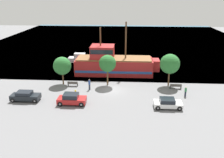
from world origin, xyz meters
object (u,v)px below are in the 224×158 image
parked_car_curb_rear (72,99)px  bench_promenade_east (73,84)px  parked_car_curb_front (25,96)px  pirate_ship (113,64)px  moored_boat_dockside (81,59)px  parked_car_curb_mid (168,103)px  pedestrian_walking_far (89,84)px  pedestrian_walking_near (186,92)px  fire_hydrant (75,92)px  bench_promenade_west (176,86)px

parked_car_curb_rear → bench_promenade_east: size_ratio=2.32×
parked_car_curb_front → parked_car_curb_rear: bearing=-6.0°
pirate_ship → parked_car_curb_front: size_ratio=3.83×
moored_boat_dockside → parked_car_curb_front: moored_boat_dockside is taller
parked_car_curb_mid → parked_car_curb_rear: size_ratio=0.96×
parked_car_curb_front → parked_car_curb_rear: size_ratio=1.05×
moored_boat_dockside → parked_car_curb_front: size_ratio=1.43×
parked_car_curb_mid → bench_promenade_east: parked_car_curb_mid is taller
bench_promenade_east → pedestrian_walking_far: pedestrian_walking_far is taller
bench_promenade_east → pedestrian_walking_far: size_ratio=0.95×
parked_car_curb_front → pedestrian_walking_far: bearing=29.5°
pirate_ship → pedestrian_walking_near: size_ratio=10.28×
pirate_ship → parked_car_curb_front: pirate_ship is taller
fire_hydrant → pedestrian_walking_near: 16.87m
parked_car_curb_front → pirate_ship: bearing=48.6°
parked_car_curb_front → parked_car_curb_mid: size_ratio=1.09×
pirate_ship → bench_promenade_east: pirate_ship is taller
pirate_ship → pedestrian_walking_far: (-3.33, -8.70, -1.10)m
parked_car_curb_front → pedestrian_walking_far: size_ratio=2.30×
pedestrian_walking_far → parked_car_curb_front: bearing=-150.5°
moored_boat_dockside → bench_promenade_west: 24.11m
moored_boat_dockside → bench_promenade_west: bearing=-40.1°
bench_promenade_west → pedestrian_walking_near: pedestrian_walking_near is taller
moored_boat_dockside → bench_promenade_west: moored_boat_dockside is taller
parked_car_curb_mid → pedestrian_walking_near: (3.28, 4.17, 0.10)m
parked_car_curb_rear → parked_car_curb_mid: bearing=-1.4°
pirate_ship → bench_promenade_west: size_ratio=8.48×
parked_car_curb_front → bench_promenade_west: parked_car_curb_front is taller
moored_boat_dockside → bench_promenade_west: (18.45, -15.52, -0.30)m
parked_car_curb_front → parked_car_curb_mid: (20.39, -1.07, -0.04)m
parked_car_curb_rear → bench_promenade_east: 7.23m
moored_boat_dockside → pirate_ship: bearing=-46.5°
parked_car_curb_rear → pedestrian_walking_far: bearing=73.5°
fire_hydrant → bench_promenade_west: bearing=12.3°
moored_boat_dockside → parked_car_curb_rear: size_ratio=1.50×
pirate_ship → bench_promenade_east: size_ratio=9.28×
parked_car_curb_rear → pedestrian_walking_near: bearing=13.0°
pirate_ship → fire_hydrant: pirate_ship is taller
bench_promenade_east → bench_promenade_west: 17.14m
moored_boat_dockside → parked_car_curb_front: 22.17m
pirate_ship → fire_hydrant: 12.18m
pirate_ship → parked_car_curb_mid: size_ratio=4.18×
pirate_ship → pedestrian_walking_near: (11.66, -10.51, -1.25)m
parked_car_curb_front → bench_promenade_west: bearing=15.3°
moored_boat_dockside → bench_promenade_west: size_ratio=3.17×
moored_boat_dockside → parked_car_curb_rear: bearing=-83.2°
parked_car_curb_mid → parked_car_curb_front: bearing=177.0°
moored_boat_dockside → parked_car_curb_front: bearing=-101.2°
parked_car_curb_rear → pedestrian_walking_near: size_ratio=2.56×
parked_car_curb_front → pedestrian_walking_near: bearing=7.5°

